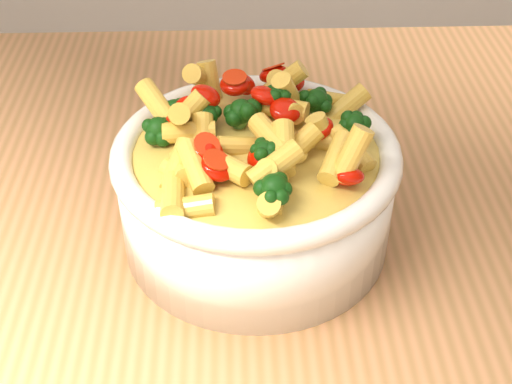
{
  "coord_description": "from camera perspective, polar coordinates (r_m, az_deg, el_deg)",
  "views": [
    {
      "loc": [
        -0.05,
        -0.44,
        1.3
      ],
      "look_at": [
        -0.03,
        0.0,
        0.95
      ],
      "focal_mm": 50.0,
      "sensor_mm": 36.0,
      "label": 1
    }
  ],
  "objects": [
    {
      "name": "table",
      "position": [
        0.67,
        3.05,
        -10.27
      ],
      "size": [
        1.2,
        0.8,
        0.9
      ],
      "color": "#B97B4F",
      "rests_on": "ground"
    },
    {
      "name": "pasta_salad",
      "position": [
        0.53,
        -0.0,
        5.15
      ],
      "size": [
        0.18,
        0.18,
        0.04
      ],
      "color": "#FFD950",
      "rests_on": "serving_bowl"
    },
    {
      "name": "serving_bowl",
      "position": [
        0.57,
        0.0,
        0.09
      ],
      "size": [
        0.22,
        0.22,
        0.1
      ],
      "color": "white",
      "rests_on": "table"
    }
  ]
}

